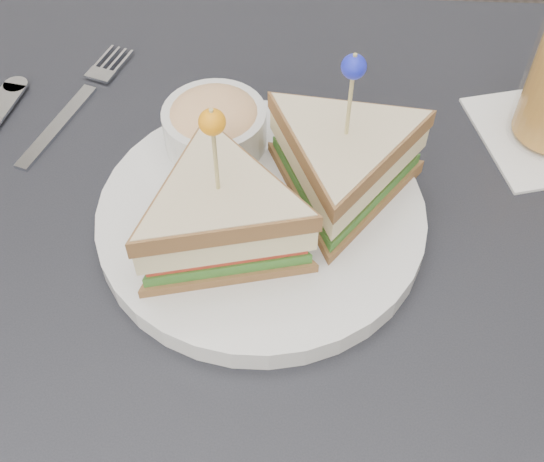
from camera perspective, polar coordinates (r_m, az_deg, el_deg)
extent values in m
cube|color=black|center=(0.55, -1.09, -4.99)|extent=(0.80, 0.80, 0.03)
cylinder|color=black|center=(1.13, -17.73, 0.14)|extent=(0.04, 0.04, 0.72)
cylinder|color=black|center=(1.11, 18.71, -1.23)|extent=(0.04, 0.04, 0.72)
cylinder|color=silver|center=(0.57, -0.89, 1.03)|extent=(0.34, 0.34, 0.02)
cylinder|color=silver|center=(0.56, -0.91, 1.72)|extent=(0.34, 0.34, 0.01)
cylinder|color=tan|center=(0.46, -4.76, 6.13)|extent=(0.00, 0.00, 0.09)
sphere|color=orange|center=(0.44, -5.03, 9.07)|extent=(0.02, 0.02, 0.02)
cylinder|color=tan|center=(0.51, 6.52, 10.63)|extent=(0.00, 0.00, 0.09)
sphere|color=#1721B3|center=(0.49, 6.86, 13.50)|extent=(0.02, 0.02, 0.02)
cylinder|color=silver|center=(0.60, -4.78, 8.48)|extent=(0.11, 0.11, 0.04)
ellipsoid|color=#E0B772|center=(0.59, -4.87, 9.47)|extent=(0.10, 0.10, 0.04)
cube|color=#B8BDC4|center=(0.69, -17.51, 8.39)|extent=(0.05, 0.12, 0.00)
cube|color=#B8BDC4|center=(0.73, -14.18, 12.56)|extent=(0.03, 0.03, 0.00)
cylinder|color=silver|center=(0.74, -20.66, 11.36)|extent=(0.03, 0.03, 0.00)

